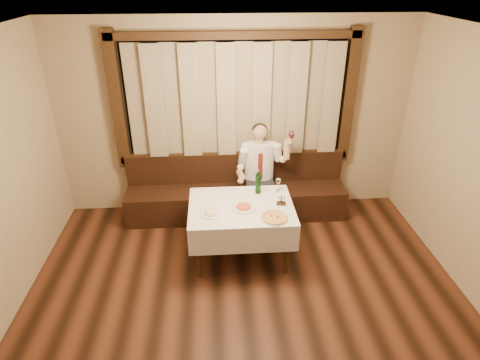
{
  "coord_description": "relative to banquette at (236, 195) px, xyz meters",
  "views": [
    {
      "loc": [
        -0.3,
        -2.44,
        3.31
      ],
      "look_at": [
        0.0,
        1.9,
        1.0
      ],
      "focal_mm": 30.0,
      "sensor_mm": 36.0,
      "label": 1
    }
  ],
  "objects": [
    {
      "name": "room",
      "position": [
        -0.0,
        -1.75,
        1.19
      ],
      "size": [
        5.01,
        6.01,
        2.81
      ],
      "color": "black",
      "rests_on": "ground"
    },
    {
      "name": "banquette",
      "position": [
        0.0,
        0.0,
        0.0
      ],
      "size": [
        3.2,
        0.61,
        0.94
      ],
      "color": "black",
      "rests_on": "ground"
    },
    {
      "name": "dining_table",
      "position": [
        0.0,
        -1.02,
        0.34
      ],
      "size": [
        1.27,
        0.97,
        0.76
      ],
      "color": "black",
      "rests_on": "ground"
    },
    {
      "name": "pizza",
      "position": [
        0.36,
        -1.34,
        0.46
      ],
      "size": [
        0.33,
        0.33,
        0.03
      ],
      "rotation": [
        0.0,
        0.0,
        -0.41
      ],
      "color": "white",
      "rests_on": "dining_table"
    },
    {
      "name": "pasta_red",
      "position": [
        0.02,
        -1.09,
        0.49
      ],
      "size": [
        0.29,
        0.29,
        0.1
      ],
      "rotation": [
        0.0,
        0.0,
        0.23
      ],
      "color": "white",
      "rests_on": "dining_table"
    },
    {
      "name": "pasta_cream",
      "position": [
        -0.37,
        -1.2,
        0.48
      ],
      "size": [
        0.25,
        0.25,
        0.09
      ],
      "rotation": [
        0.0,
        0.0,
        0.3
      ],
      "color": "white",
      "rests_on": "dining_table"
    },
    {
      "name": "green_bottle",
      "position": [
        0.24,
        -0.73,
        0.59
      ],
      "size": [
        0.07,
        0.07,
        0.33
      ],
      "rotation": [
        0.0,
        0.0,
        -0.17
      ],
      "color": "#0E4110",
      "rests_on": "dining_table"
    },
    {
      "name": "table_wine_glass",
      "position": [
        0.5,
        -0.69,
        0.58
      ],
      "size": [
        0.07,
        0.07,
        0.18
      ],
      "rotation": [
        0.0,
        0.0,
        0.22
      ],
      "color": "white",
      "rests_on": "dining_table"
    },
    {
      "name": "cruet_caddy",
      "position": [
        0.49,
        -1.04,
        0.49
      ],
      "size": [
        0.12,
        0.07,
        0.12
      ],
      "rotation": [
        0.0,
        0.0,
        -0.17
      ],
      "color": "black",
      "rests_on": "dining_table"
    },
    {
      "name": "seated_man",
      "position": [
        0.34,
        -0.09,
        0.51
      ],
      "size": [
        0.78,
        0.58,
        1.42
      ],
      "color": "black",
      "rests_on": "ground"
    }
  ]
}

